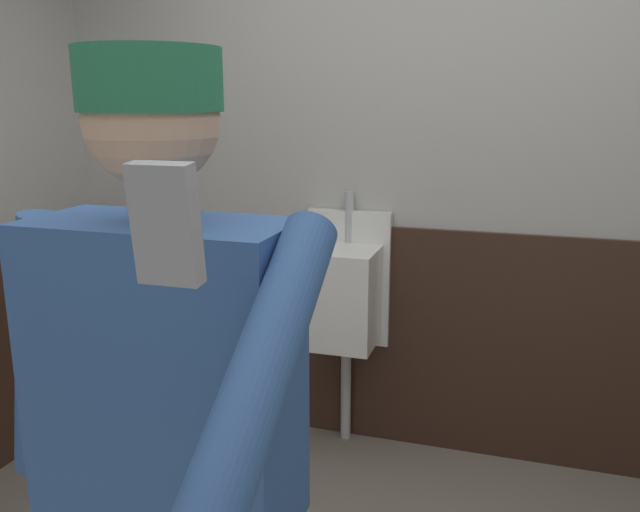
# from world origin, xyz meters

# --- Properties ---
(wall_back) EXTENTS (4.30, 0.12, 2.79)m
(wall_back) POSITION_xyz_m (0.00, 1.58, 1.40)
(wall_back) COLOR #B2B2AD
(wall_back) RESTS_ON ground_plane
(wainscot_band_back) EXTENTS (3.70, 0.03, 1.08)m
(wainscot_band_back) POSITION_xyz_m (0.00, 1.51, 0.54)
(wainscot_band_back) COLOR #382319
(wainscot_band_back) RESTS_ON ground_plane
(urinal_solo) EXTENTS (0.40, 0.34, 1.24)m
(urinal_solo) POSITION_xyz_m (-0.38, 1.37, 0.78)
(urinal_solo) COLOR white
(urinal_solo) RESTS_ON ground_plane
(person) EXTENTS (0.71, 0.60, 1.74)m
(person) POSITION_xyz_m (-0.23, -0.42, 1.05)
(person) COLOR #2D3342
(person) RESTS_ON ground_plane
(cell_phone) EXTENTS (0.06, 0.03, 0.11)m
(cell_phone) POSITION_xyz_m (0.09, -0.93, 1.55)
(cell_phone) COLOR #A5A8B2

